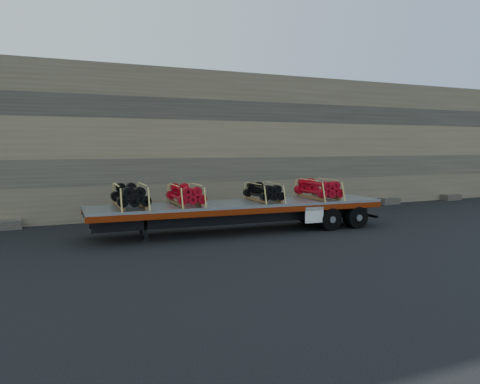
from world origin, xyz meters
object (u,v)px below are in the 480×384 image
at_px(bundle_rear, 318,189).
at_px(trailer, 240,217).
at_px(bundle_midrear, 264,193).
at_px(bundle_midfront, 186,195).
at_px(bundle_front, 130,196).

bearing_deg(bundle_rear, trailer, 180.00).
bearing_deg(bundle_midrear, bundle_midfront, -180.00).
height_order(bundle_front, bundle_midrear, bundle_front).
height_order(bundle_front, bundle_midfront, bundle_front).
relative_size(bundle_front, bundle_midfront, 1.09).
distance_m(trailer, bundle_front, 4.34).
bearing_deg(bundle_front, bundle_midrear, 0.00).
bearing_deg(bundle_midfront, trailer, -0.00).
distance_m(bundle_front, bundle_rear, 7.74).
xyz_separation_m(trailer, bundle_midfront, (-2.18, 0.13, 0.95)).
height_order(bundle_midfront, bundle_rear, bundle_rear).
relative_size(trailer, bundle_rear, 5.34).
relative_size(bundle_front, bundle_rear, 1.02).
bearing_deg(bundle_front, bundle_rear, 0.00).
xyz_separation_m(bundle_midfront, bundle_midrear, (3.19, -0.18, -0.02)).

